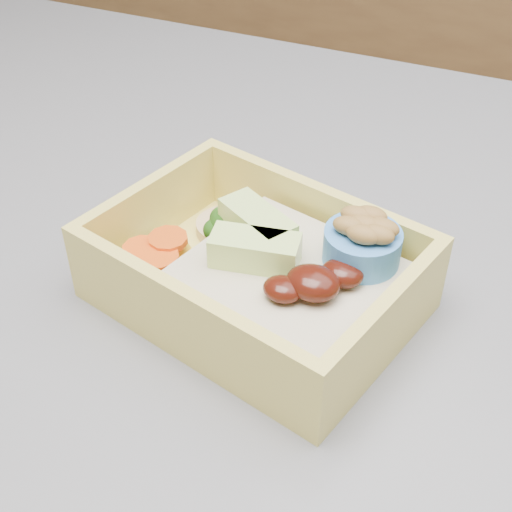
% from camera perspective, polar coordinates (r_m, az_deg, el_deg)
% --- Properties ---
extents(bento_box, '(0.22, 0.18, 0.07)m').
position_cam_1_polar(bento_box, '(0.45, 0.77, -1.42)').
color(bento_box, '#E0CD5C').
rests_on(bento_box, island).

